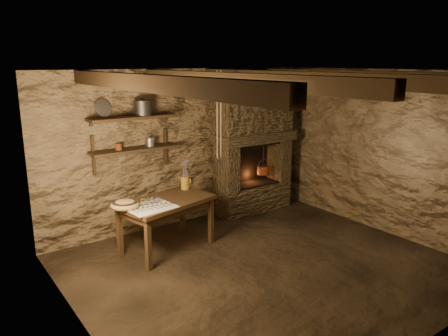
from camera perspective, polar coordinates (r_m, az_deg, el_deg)
floor at (r=5.63m, az=5.25°, el=-12.73°), size 4.50×4.50×0.00m
back_wall at (r=6.80m, az=-5.57°, el=2.64°), size 4.50×0.04×2.40m
front_wall at (r=3.99m, az=24.80°, el=-6.68°), size 4.50×0.04×2.40m
left_wall at (r=4.15m, az=-18.77°, el=-5.36°), size 0.04×4.00×2.40m
right_wall at (r=6.86m, az=19.89°, el=1.98°), size 0.04×4.00×2.40m
ceiling at (r=5.04m, az=5.86°, el=12.49°), size 4.50×4.00×0.04m
beam_far_left at (r=4.21m, az=-10.02°, el=10.88°), size 0.14×3.95×0.16m
beam_mid_left at (r=4.73m, az=1.17°, el=11.38°), size 0.14×3.95×0.16m
beam_mid_right at (r=5.39m, az=9.92°, el=11.48°), size 0.14×3.95×0.16m
beam_far_right at (r=6.14m, az=16.65°, el=11.38°), size 0.14×3.95×0.16m
shelf_lower at (r=6.27m, az=-11.60°, el=2.39°), size 1.25×0.30×0.04m
shelf_upper at (r=6.19m, az=-11.80°, el=6.48°), size 1.25×0.30×0.04m
hearth at (r=7.31m, az=3.87°, el=3.67°), size 1.43×0.51×2.30m
work_table at (r=5.99m, az=-7.48°, el=-7.13°), size 1.37×0.97×0.71m
linen_cloth at (r=5.61m, az=-9.61°, el=-5.08°), size 0.64×0.54×0.01m
pewter_cutlery_row at (r=5.59m, az=-9.53°, el=-5.04°), size 0.51×0.24×0.01m
drinking_glasses at (r=5.70m, az=-9.96°, el=-4.34°), size 0.19×0.06×0.08m
stoneware_jug at (r=6.29m, az=-5.10°, el=-1.13°), size 0.14×0.14×0.43m
wooden_bowl at (r=5.63m, az=-12.81°, el=-4.73°), size 0.46×0.46×0.13m
iron_stockpot at (r=6.25m, az=-10.54°, el=7.65°), size 0.30×0.30×0.19m
tin_pan at (r=6.13m, az=-15.56°, el=7.55°), size 0.27×0.16×0.25m
small_kettle at (r=6.35m, az=-9.62°, el=3.37°), size 0.20×0.17×0.19m
rusty_tin at (r=6.17m, az=-13.60°, el=2.71°), size 0.11×0.11×0.09m
red_pot at (r=7.50m, az=5.12°, el=-0.20°), size 0.24×0.24×0.54m
hanging_ropes at (r=5.94m, az=-0.65°, el=6.95°), size 0.08×0.08×1.20m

